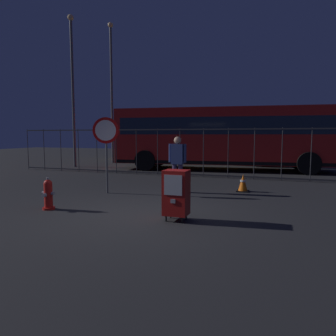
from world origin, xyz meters
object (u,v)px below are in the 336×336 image
object	(u,v)px
newspaper_box_primary	(176,193)
stop_sign	(106,139)
pedestrian	(177,161)
bus_far	(203,135)
fire_hydrant	(48,194)
traffic_cone	(243,183)
street_light_near_left	(112,84)
bus_near	(224,135)
street_light_near_right	(73,81)

from	to	relation	value
newspaper_box_primary	stop_sign	bearing A→B (deg)	142.92
pedestrian	bus_far	size ratio (longest dim) A/B	0.16
fire_hydrant	bus_far	distance (m)	13.52
fire_hydrant	traffic_cone	world-z (taller)	fire_hydrant
bus_far	street_light_near_left	xyz separation A→B (m)	(-5.27, -2.00, 3.10)
bus_near	street_light_near_right	size ratio (longest dim) A/B	1.35
traffic_cone	stop_sign	bearing A→B (deg)	-156.75
bus_near	street_light_near_left	size ratio (longest dim) A/B	1.27
pedestrian	traffic_cone	bearing A→B (deg)	22.60
newspaper_box_primary	pedestrian	world-z (taller)	pedestrian
fire_hydrant	street_light_near_right	bearing A→B (deg)	122.68
pedestrian	street_light_near_left	xyz separation A→B (m)	(-6.92, 8.35, 3.86)
newspaper_box_primary	street_light_near_left	size ratio (longest dim) A/B	0.12
newspaper_box_primary	bus_far	size ratio (longest dim) A/B	0.10
pedestrian	traffic_cone	distance (m)	2.12
street_light_near_left	bus_near	bearing A→B (deg)	-13.87
fire_hydrant	pedestrian	xyz separation A→B (m)	(2.14, 3.09, 0.60)
traffic_cone	street_light_near_left	distance (m)	12.45
fire_hydrant	bus_near	size ratio (longest dim) A/B	0.07
newspaper_box_primary	bus_near	world-z (taller)	bus_near
newspaper_box_primary	street_light_near_left	distance (m)	14.44
fire_hydrant	traffic_cone	xyz separation A→B (m)	(3.99, 3.86, -0.09)
stop_sign	traffic_cone	bearing A→B (deg)	23.25
newspaper_box_primary	street_light_near_right	world-z (taller)	street_light_near_right
traffic_cone	bus_near	xyz separation A→B (m)	(-1.55, 5.80, 1.45)
traffic_cone	street_light_near_right	xyz separation A→B (m)	(-9.44, 4.64, 4.30)
fire_hydrant	stop_sign	xyz separation A→B (m)	(0.22, 2.24, 1.25)
stop_sign	street_light_near_left	size ratio (longest dim) A/B	0.26
pedestrian	street_light_near_right	distance (m)	10.00
bus_far	stop_sign	bearing A→B (deg)	-85.14
street_light_near_left	street_light_near_right	xyz separation A→B (m)	(-0.67, -2.93, -0.25)
street_light_near_left	fire_hydrant	bearing A→B (deg)	-67.32
newspaper_box_primary	pedestrian	bearing A→B (deg)	107.32
newspaper_box_primary	stop_sign	distance (m)	3.73
traffic_cone	fire_hydrant	bearing A→B (deg)	-135.95
fire_hydrant	street_light_near_left	bearing A→B (deg)	112.68
traffic_cone	bus_far	bearing A→B (deg)	110.05
bus_near	bus_far	xyz separation A→B (m)	(-1.95, 3.79, 0.00)
newspaper_box_primary	street_light_near_left	world-z (taller)	street_light_near_left
traffic_cone	bus_near	distance (m)	6.17
bus_far	street_light_near_right	xyz separation A→B (m)	(-5.95, -4.94, 2.85)
bus_far	street_light_near_right	distance (m)	8.24
stop_sign	traffic_cone	xyz separation A→B (m)	(3.77, 1.62, -1.34)
stop_sign	bus_near	distance (m)	7.74
fire_hydrant	bus_near	bearing A→B (deg)	75.82
fire_hydrant	newspaper_box_primary	distance (m)	3.09
street_light_near_left	street_light_near_right	size ratio (longest dim) A/B	1.06
fire_hydrant	pedestrian	world-z (taller)	pedestrian
street_light_near_right	street_light_near_left	bearing A→B (deg)	77.05
fire_hydrant	pedestrian	distance (m)	3.81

